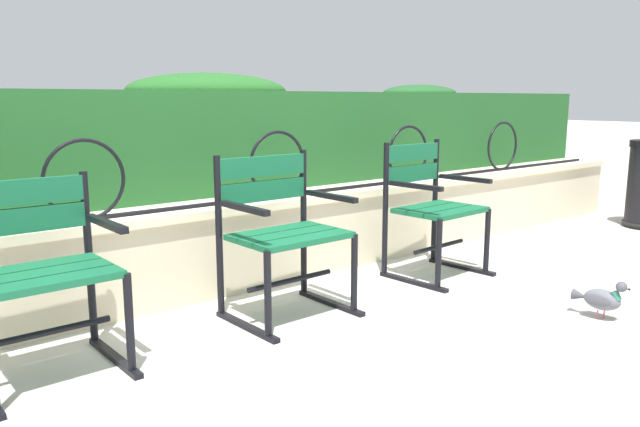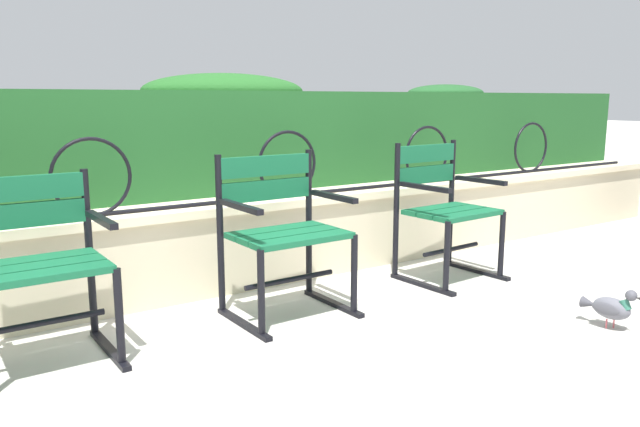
{
  "view_description": "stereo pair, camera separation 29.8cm",
  "coord_description": "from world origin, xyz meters",
  "px_view_note": "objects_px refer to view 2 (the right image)",
  "views": [
    {
      "loc": [
        -2.03,
        -2.42,
        1.14
      ],
      "look_at": [
        0.0,
        0.05,
        0.55
      ],
      "focal_mm": 34.78,
      "sensor_mm": 36.0,
      "label": 1
    },
    {
      "loc": [
        -1.79,
        -2.6,
        1.14
      ],
      "look_at": [
        0.0,
        0.05,
        0.55
      ],
      "focal_mm": 34.78,
      "sensor_mm": 36.0,
      "label": 2
    }
  ],
  "objects_px": {
    "park_chair_right": "(444,207)",
    "park_chair_centre": "(282,228)",
    "park_chair_left": "(37,261)",
    "pigeon_near_chairs": "(611,307)"
  },
  "relations": [
    {
      "from": "park_chair_right",
      "to": "park_chair_centre",
      "type": "bearing_deg",
      "value": -179.94
    },
    {
      "from": "park_chair_left",
      "to": "park_chair_right",
      "type": "distance_m",
      "value": 2.41
    },
    {
      "from": "park_chair_right",
      "to": "pigeon_near_chairs",
      "type": "xyz_separation_m",
      "value": [
        0.04,
        -1.14,
        -0.35
      ]
    },
    {
      "from": "pigeon_near_chairs",
      "to": "park_chair_left",
      "type": "bearing_deg",
      "value": 154.18
    },
    {
      "from": "park_chair_left",
      "to": "park_chair_right",
      "type": "height_order",
      "value": "park_chair_right"
    },
    {
      "from": "park_chair_centre",
      "to": "park_chair_right",
      "type": "bearing_deg",
      "value": 0.06
    },
    {
      "from": "park_chair_left",
      "to": "pigeon_near_chairs",
      "type": "distance_m",
      "value": 2.74
    },
    {
      "from": "park_chair_centre",
      "to": "pigeon_near_chairs",
      "type": "bearing_deg",
      "value": -42.6
    },
    {
      "from": "park_chair_left",
      "to": "pigeon_near_chairs",
      "type": "xyz_separation_m",
      "value": [
        2.45,
        -1.18,
        -0.34
      ]
    },
    {
      "from": "park_chair_left",
      "to": "park_chair_centre",
      "type": "xyz_separation_m",
      "value": [
        1.21,
        -0.04,
        0.01
      ]
    }
  ]
}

